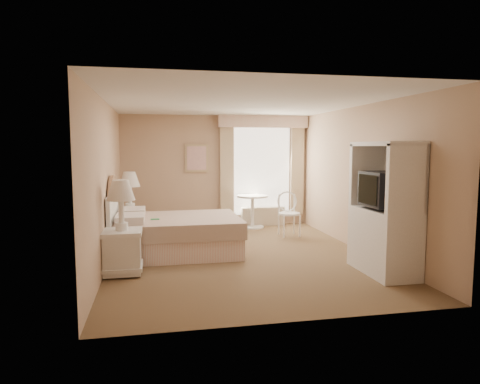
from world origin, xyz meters
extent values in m
cube|color=brown|center=(0.00, 0.00, 0.00)|extent=(4.20, 5.50, 0.01)
cube|color=silver|center=(0.00, 0.00, 2.50)|extent=(4.20, 5.50, 0.01)
cube|color=tan|center=(0.00, 2.75, 1.25)|extent=(4.20, 0.01, 2.50)
cube|color=tan|center=(0.00, -2.75, 1.25)|extent=(4.20, 0.01, 2.50)
cube|color=tan|center=(-2.10, 0.00, 1.25)|extent=(0.01, 5.50, 2.50)
cube|color=tan|center=(2.10, 0.00, 1.25)|extent=(0.01, 5.50, 2.50)
cube|color=white|center=(1.05, 2.72, 1.25)|extent=(1.30, 0.02, 2.00)
cube|color=tan|center=(0.22, 2.67, 1.25)|extent=(0.30, 0.08, 2.05)
cube|color=tan|center=(1.88, 2.67, 1.25)|extent=(0.30, 0.08, 2.05)
cube|color=#E0A191|center=(1.05, 2.63, 2.37)|extent=(2.05, 0.20, 0.28)
cube|color=beige|center=(1.05, 2.63, 0.21)|extent=(1.00, 0.22, 0.42)
cube|color=tan|center=(-0.45, 2.72, 1.55)|extent=(0.52, 0.03, 0.62)
cube|color=beige|center=(-0.45, 2.70, 1.55)|extent=(0.42, 0.02, 0.52)
cube|color=#E0A191|center=(-1.00, 0.41, 0.17)|extent=(2.01, 1.53, 0.34)
cube|color=#C5AA94|center=(-1.00, 0.41, 0.48)|extent=(2.06, 1.59, 0.27)
cube|color=beige|center=(-1.76, 0.04, 0.67)|extent=(0.43, 0.59, 0.13)
cube|color=beige|center=(-1.76, 0.77, 0.67)|extent=(0.43, 0.59, 0.13)
cube|color=#248745|center=(-1.38, 0.26, 0.62)|extent=(0.14, 0.10, 0.01)
cube|color=white|center=(-2.05, 0.41, 0.53)|extent=(0.06, 1.63, 1.05)
cylinder|color=#9E7754|center=(-2.05, 0.41, 0.62)|extent=(0.05, 1.44, 1.44)
cube|color=white|center=(-1.84, -0.68, 0.29)|extent=(0.50, 0.50, 0.54)
cube|color=white|center=(-1.84, -0.68, 0.60)|extent=(0.54, 0.54, 0.07)
cube|color=white|center=(-1.84, -0.68, 0.11)|extent=(0.54, 0.54, 0.05)
cylinder|color=white|center=(-1.84, -0.68, 0.69)|extent=(0.17, 0.17, 0.11)
cylinder|color=white|center=(-1.84, -0.68, 0.90)|extent=(0.08, 0.08, 0.44)
cone|color=silver|center=(-1.84, -0.68, 1.20)|extent=(0.39, 0.39, 0.28)
cube|color=white|center=(-1.84, 1.51, 0.29)|extent=(0.50, 0.50, 0.54)
cube|color=white|center=(-1.84, 1.51, 0.59)|extent=(0.54, 0.54, 0.06)
cube|color=white|center=(-1.84, 1.51, 0.11)|extent=(0.54, 0.54, 0.05)
cylinder|color=white|center=(-1.84, 1.51, 0.68)|extent=(0.17, 0.17, 0.11)
cylinder|color=white|center=(-1.84, 1.51, 0.90)|extent=(0.08, 0.08, 0.43)
cone|color=silver|center=(-1.84, 1.51, 1.19)|extent=(0.39, 0.39, 0.28)
cylinder|color=white|center=(0.75, 2.40, 0.01)|extent=(0.51, 0.51, 0.03)
cylinder|color=white|center=(0.75, 2.40, 0.36)|extent=(0.08, 0.08, 0.69)
cylinder|color=white|center=(0.75, 2.40, 0.71)|extent=(0.69, 0.69, 0.04)
cylinder|color=white|center=(1.12, 1.22, 0.22)|extent=(0.03, 0.03, 0.44)
cylinder|color=white|center=(1.46, 1.23, 0.22)|extent=(0.03, 0.03, 0.44)
cylinder|color=white|center=(1.12, 1.55, 0.22)|extent=(0.03, 0.03, 0.44)
cylinder|color=white|center=(1.45, 1.56, 0.22)|extent=(0.03, 0.03, 0.44)
cylinder|color=white|center=(1.29, 1.39, 0.45)|extent=(0.44, 0.44, 0.04)
torus|color=white|center=(1.28, 1.53, 0.69)|extent=(0.43, 0.12, 0.42)
cylinder|color=white|center=(1.12, 1.55, 0.64)|extent=(0.03, 0.03, 0.39)
cylinder|color=white|center=(1.45, 1.56, 0.64)|extent=(0.03, 0.03, 0.39)
cube|color=white|center=(1.81, -1.34, 0.46)|extent=(0.56, 1.12, 0.92)
cube|color=white|center=(1.81, -1.86, 1.38)|extent=(0.56, 0.08, 0.92)
cube|color=white|center=(1.81, -0.82, 1.38)|extent=(0.56, 0.08, 0.92)
cube|color=white|center=(1.81, -1.34, 1.84)|extent=(0.56, 1.12, 0.06)
cube|color=white|center=(2.07, -1.34, 1.38)|extent=(0.04, 1.12, 0.92)
cube|color=black|center=(1.78, -1.34, 1.21)|extent=(0.49, 0.61, 0.49)
cube|color=black|center=(1.54, -1.34, 1.21)|extent=(0.02, 0.51, 0.41)
camera|label=1|loc=(-1.38, -6.80, 1.79)|focal=32.00mm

